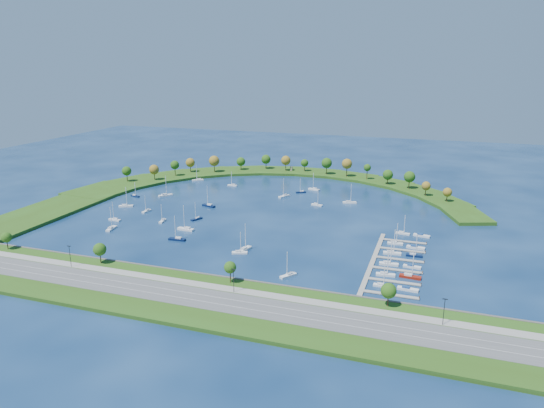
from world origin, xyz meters
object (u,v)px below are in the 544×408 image
(docked_boat_1, at_px, (408,289))
(docked_boat_9, at_px, (415,247))
(docked_boat_7, at_px, (414,255))
(moored_boat_18, at_px, (233,185))
(moored_boat_5, at_px, (177,239))
(moored_boat_15, at_px, (239,252))
(docked_boat_2, at_px, (385,274))
(moored_boat_17, at_px, (126,206))
(docked_boat_3, at_px, (410,276))
(moored_boat_4, at_px, (111,228))
(docked_boat_10, at_px, (403,233))
(moored_boat_9, at_px, (317,204))
(moored_boat_16, at_px, (163,220))
(moored_boat_11, at_px, (314,189))
(moored_boat_20, at_px, (186,229))
(docked_boat_11, at_px, (421,235))
(docked_boat_5, at_px, (412,267))
(docked_boat_6, at_px, (392,252))
(moored_boat_2, at_px, (198,180))
(moored_boat_8, at_px, (165,195))
(moored_boat_12, at_px, (349,202))
(harbor_tower, at_px, (291,168))
(moored_boat_6, at_px, (197,218))
(moored_boat_7, at_px, (115,219))
(docked_boat_0, at_px, (382,285))
(docked_boat_8, at_px, (395,243))
(moored_boat_1, at_px, (135,196))
(dock_system, at_px, (388,263))
(docked_boat_4, at_px, (389,263))
(moored_boat_13, at_px, (301,192))
(moored_boat_14, at_px, (288,275))
(moored_boat_3, at_px, (147,210))
(moored_boat_0, at_px, (209,205))
(moored_boat_19, at_px, (284,196))

(docked_boat_1, relative_size, docked_boat_9, 0.95)
(docked_boat_7, bearing_deg, moored_boat_18, 142.82)
(moored_boat_5, height_order, moored_boat_18, moored_boat_5)
(moored_boat_15, relative_size, docked_boat_2, 0.91)
(moored_boat_17, distance_m, docked_boat_3, 191.36)
(moored_boat_4, relative_size, moored_boat_18, 1.20)
(docked_boat_10, bearing_deg, moored_boat_9, 151.64)
(moored_boat_16, xyz_separation_m, moored_boat_17, (-39.07, 19.72, 0.07))
(moored_boat_11, height_order, moored_boat_20, moored_boat_20)
(docked_boat_11, bearing_deg, docked_boat_9, -85.66)
(docked_boat_5, height_order, docked_boat_6, docked_boat_6)
(moored_boat_18, bearing_deg, moored_boat_5, 101.76)
(moored_boat_2, distance_m, moored_boat_9, 113.44)
(docked_boat_5, bearing_deg, moored_boat_8, 161.69)
(moored_boat_12, relative_size, docked_boat_5, 1.62)
(harbor_tower, distance_m, moored_boat_4, 183.36)
(moored_boat_6, relative_size, moored_boat_18, 1.02)
(moored_boat_7, relative_size, docked_boat_0, 1.07)
(moored_boat_9, xyz_separation_m, docked_boat_11, (68.28, -40.50, -0.23))
(moored_boat_7, xyz_separation_m, docked_boat_8, (161.90, 13.11, -0.00))
(moored_boat_4, bearing_deg, docked_boat_0, -108.55)
(harbor_tower, xyz_separation_m, moored_boat_1, (-81.12, -109.81, -3.11))
(moored_boat_11, height_order, moored_boat_12, moored_boat_12)
(moored_boat_2, height_order, moored_boat_15, moored_boat_2)
(docked_boat_1, bearing_deg, moored_boat_16, 166.98)
(moored_boat_7, relative_size, moored_boat_15, 1.03)
(dock_system, xyz_separation_m, moored_boat_6, (-116.35, 32.05, 0.53))
(docked_boat_2, relative_size, docked_boat_11, 1.37)
(docked_boat_4, xyz_separation_m, docked_boat_11, (12.37, 45.93, -0.28))
(moored_boat_17, relative_size, moored_boat_20, 0.92)
(moored_boat_13, distance_m, docked_boat_11, 111.56)
(moored_boat_1, xyz_separation_m, moored_boat_15, (110.75, -76.22, 0.02))
(moored_boat_12, height_order, moored_boat_20, moored_boat_20)
(moored_boat_11, relative_size, docked_boat_8, 1.10)
(moored_boat_12, bearing_deg, docked_boat_4, -89.48)
(moored_boat_14, height_order, moored_boat_20, moored_boat_20)
(moored_boat_3, xyz_separation_m, moored_boat_17, (-18.86, 5.14, 0.08))
(docked_boat_4, bearing_deg, moored_boat_6, 159.54)
(moored_boat_1, bearing_deg, moored_boat_20, -24.74)
(moored_boat_0, bearing_deg, docked_boat_7, 177.64)
(moored_boat_1, distance_m, moored_boat_15, 134.45)
(moored_boat_6, relative_size, docked_boat_8, 0.96)
(docked_boat_7, bearing_deg, moored_boat_19, 136.73)
(moored_boat_4, xyz_separation_m, docked_boat_7, (164.14, 13.53, -0.05))
(docked_boat_10, relative_size, docked_boat_11, 1.23)
(moored_boat_17, distance_m, docked_boat_9, 184.13)
(moored_boat_6, xyz_separation_m, moored_boat_9, (60.65, 53.11, -0.00))
(moored_boat_0, bearing_deg, docked_boat_4, 170.29)
(docked_boat_0, xyz_separation_m, docked_boat_9, (10.43, 50.76, -0.20))
(moored_boat_11, height_order, moored_boat_15, moored_boat_11)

